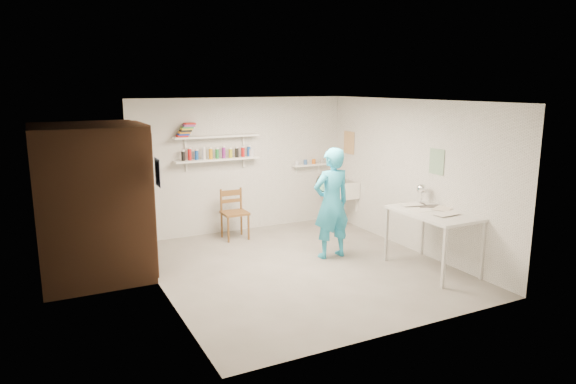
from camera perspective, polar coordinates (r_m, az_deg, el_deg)
name	(u,v)px	position (r m, az deg, el deg)	size (l,w,h in m)	color
floor	(300,268)	(7.59, 1.37, -8.42)	(4.00, 4.50, 0.02)	slate
ceiling	(301,100)	(7.12, 1.47, 10.17)	(4.00, 4.50, 0.02)	silver
wall_back	(242,165)	(9.28, -5.17, 3.01)	(4.00, 0.02, 2.40)	silver
wall_front	(404,225)	(5.42, 12.75, -3.60)	(4.00, 0.02, 2.40)	silver
wall_left	(158,201)	(6.57, -14.23, -0.97)	(0.02, 4.50, 2.40)	silver
wall_right	(412,176)	(8.38, 13.64, 1.77)	(0.02, 4.50, 2.40)	silver
doorway_recess	(144,200)	(7.63, -15.75, -0.85)	(0.02, 0.90, 2.00)	black
corridor_box	(91,201)	(7.52, -21.07, -0.99)	(1.40, 1.50, 2.10)	brown
door_lintel	(141,126)	(7.48, -16.05, 7.04)	(0.06, 1.05, 0.10)	brown
door_jamb_near	(153,207)	(7.15, -14.81, -1.62)	(0.06, 0.10, 2.00)	brown
door_jamb_far	(138,193)	(8.11, -16.30, -0.14)	(0.06, 0.10, 2.00)	brown
shelf_lower	(217,159)	(8.97, -7.86, 3.61)	(1.50, 0.22, 0.03)	white
shelf_upper	(217,136)	(8.92, -7.93, 6.15)	(1.50, 0.22, 0.03)	white
ledge_shelf	(310,165)	(9.79, 2.41, 3.03)	(0.70, 0.14, 0.03)	white
poster_left	(158,172)	(6.56, -14.30, 2.12)	(0.01, 0.28, 0.36)	#334C7F
poster_right_a	(349,143)	(9.74, 6.79, 5.47)	(0.01, 0.34, 0.42)	#995933
poster_right_b	(437,162)	(7.91, 16.19, 3.26)	(0.01, 0.30, 0.38)	#3F724C
belfast_sink	(340,189)	(9.66, 5.82, 0.34)	(0.48, 0.60, 0.30)	white
man	(332,203)	(7.82, 4.86, -1.25)	(0.62, 0.41, 1.70)	#2AAAD4
wall_clock	(325,182)	(7.95, 4.12, 1.06)	(0.31, 0.31, 0.04)	beige
wooden_chair	(235,213)	(8.87, -5.94, -2.33)	(0.43, 0.40, 0.91)	brown
work_table	(432,241)	(7.64, 15.73, -5.26)	(0.77, 1.29, 0.86)	silver
desk_lamp	(422,189)	(7.99, 14.65, 0.35)	(0.16, 0.16, 0.16)	white
spray_cans	(217,154)	(8.96, -7.87, 4.24)	(1.34, 0.06, 0.17)	black
book_stack	(186,130)	(8.76, -11.26, 6.77)	(0.32, 0.14, 0.22)	red
ledge_pots	(310,162)	(9.78, 2.41, 3.38)	(0.48, 0.07, 0.09)	silver
papers	(434,211)	(7.52, 15.92, -2.04)	(0.30, 0.22, 0.02)	silver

